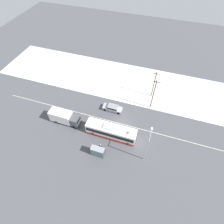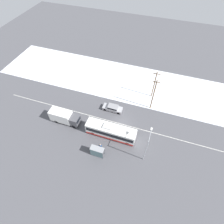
{
  "view_description": "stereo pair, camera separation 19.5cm",
  "coord_description": "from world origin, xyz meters",
  "px_view_note": "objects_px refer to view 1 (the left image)",
  "views": [
    {
      "loc": [
        5.09,
        -22.81,
        32.96
      ],
      "look_at": [
        -2.92,
        1.63,
        1.4
      ],
      "focal_mm": 28.0,
      "sensor_mm": 36.0,
      "label": 1
    },
    {
      "loc": [
        5.27,
        -22.75,
        32.96
      ],
      "look_at": [
        -2.92,
        1.63,
        1.4
      ],
      "focal_mm": 28.0,
      "sensor_mm": 36.0,
      "label": 2
    }
  ],
  "objects_px": {
    "box_truck": "(64,117)",
    "streetlamp": "(148,145)",
    "utility_pole_snowlot": "(154,84)",
    "utility_pole_roadside": "(153,94)",
    "sedan_car": "(113,108)",
    "city_bus": "(111,131)",
    "bus_shelter": "(97,152)",
    "pedestrian_at_stop": "(100,146)"
  },
  "relations": [
    {
      "from": "bus_shelter",
      "to": "utility_pole_snowlot",
      "type": "xyz_separation_m",
      "value": [
        7.3,
        20.07,
        2.44
      ]
    },
    {
      "from": "city_bus",
      "to": "sedan_car",
      "type": "relative_size",
      "value": 2.26
    },
    {
      "from": "bus_shelter",
      "to": "streetlamp",
      "type": "bearing_deg",
      "value": 17.48
    },
    {
      "from": "city_bus",
      "to": "streetlamp",
      "type": "relative_size",
      "value": 1.53
    },
    {
      "from": "box_truck",
      "to": "utility_pole_snowlot",
      "type": "distance_m",
      "value": 22.79
    },
    {
      "from": "city_bus",
      "to": "utility_pole_roadside",
      "type": "bearing_deg",
      "value": 57.69
    },
    {
      "from": "sedan_car",
      "to": "utility_pole_snowlot",
      "type": "distance_m",
      "value": 11.69
    },
    {
      "from": "sedan_car",
      "to": "bus_shelter",
      "type": "relative_size",
      "value": 1.76
    },
    {
      "from": "utility_pole_roadside",
      "to": "streetlamp",
      "type": "bearing_deg",
      "value": -84.83
    },
    {
      "from": "sedan_car",
      "to": "pedestrian_at_stop",
      "type": "distance_m",
      "value": 10.82
    },
    {
      "from": "utility_pole_roadside",
      "to": "utility_pole_snowlot",
      "type": "relative_size",
      "value": 1.13
    },
    {
      "from": "streetlamp",
      "to": "utility_pole_snowlot",
      "type": "bearing_deg",
      "value": 95.44
    },
    {
      "from": "pedestrian_at_stop",
      "to": "box_truck",
      "type": "bearing_deg",
      "value": 158.57
    },
    {
      "from": "streetlamp",
      "to": "utility_pole_roadside",
      "type": "height_order",
      "value": "utility_pole_roadside"
    },
    {
      "from": "city_bus",
      "to": "box_truck",
      "type": "xyz_separation_m",
      "value": [
        -11.21,
        0.2,
        0.18
      ]
    },
    {
      "from": "sedan_car",
      "to": "pedestrian_at_stop",
      "type": "height_order",
      "value": "pedestrian_at_stop"
    },
    {
      "from": "city_bus",
      "to": "sedan_car",
      "type": "bearing_deg",
      "value": 105.36
    },
    {
      "from": "city_bus",
      "to": "box_truck",
      "type": "relative_size",
      "value": 1.57
    },
    {
      "from": "utility_pole_snowlot",
      "to": "streetlamp",
      "type": "bearing_deg",
      "value": -84.56
    },
    {
      "from": "bus_shelter",
      "to": "streetlamp",
      "type": "xyz_separation_m",
      "value": [
        8.95,
        2.82,
        2.88
      ]
    },
    {
      "from": "sedan_car",
      "to": "utility_pole_roadside",
      "type": "distance_m",
      "value": 10.08
    },
    {
      "from": "city_bus",
      "to": "streetlamp",
      "type": "distance_m",
      "value": 8.81
    },
    {
      "from": "bus_shelter",
      "to": "streetlamp",
      "type": "relative_size",
      "value": 0.38
    },
    {
      "from": "bus_shelter",
      "to": "streetlamp",
      "type": "height_order",
      "value": "streetlamp"
    },
    {
      "from": "streetlamp",
      "to": "utility_pole_snowlot",
      "type": "relative_size",
      "value": 0.9
    },
    {
      "from": "box_truck",
      "to": "utility_pole_snowlot",
      "type": "relative_size",
      "value": 0.87
    },
    {
      "from": "city_bus",
      "to": "utility_pole_snowlot",
      "type": "xyz_separation_m",
      "value": [
        6.23,
        14.67,
        2.56
      ]
    },
    {
      "from": "pedestrian_at_stop",
      "to": "bus_shelter",
      "type": "distance_m",
      "value": 1.7
    },
    {
      "from": "sedan_car",
      "to": "utility_pole_roadside",
      "type": "relative_size",
      "value": 0.54
    },
    {
      "from": "box_truck",
      "to": "utility_pole_roadside",
      "type": "bearing_deg",
      "value": 30.1
    },
    {
      "from": "pedestrian_at_stop",
      "to": "streetlamp",
      "type": "relative_size",
      "value": 0.25
    },
    {
      "from": "box_truck",
      "to": "sedan_car",
      "type": "height_order",
      "value": "box_truck"
    },
    {
      "from": "utility_pole_snowlot",
      "to": "city_bus",
      "type": "bearing_deg",
      "value": -113.02
    },
    {
      "from": "utility_pole_roadside",
      "to": "sedan_car",
      "type": "bearing_deg",
      "value": -157.28
    },
    {
      "from": "city_bus",
      "to": "pedestrian_at_stop",
      "type": "distance_m",
      "value": 3.96
    },
    {
      "from": "box_truck",
      "to": "utility_pole_snowlot",
      "type": "height_order",
      "value": "utility_pole_snowlot"
    },
    {
      "from": "city_bus",
      "to": "bus_shelter",
      "type": "distance_m",
      "value": 5.5
    },
    {
      "from": "box_truck",
      "to": "streetlamp",
      "type": "relative_size",
      "value": 0.97
    },
    {
      "from": "pedestrian_at_stop",
      "to": "utility_pole_snowlot",
      "type": "height_order",
      "value": "utility_pole_snowlot"
    },
    {
      "from": "box_truck",
      "to": "bus_shelter",
      "type": "xyz_separation_m",
      "value": [
        10.14,
        -5.6,
        -0.07
      ]
    },
    {
      "from": "sedan_car",
      "to": "bus_shelter",
      "type": "distance_m",
      "value": 12.43
    },
    {
      "from": "box_truck",
      "to": "pedestrian_at_stop",
      "type": "xyz_separation_m",
      "value": [
        10.2,
        -4.0,
        -0.65
      ]
    }
  ]
}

